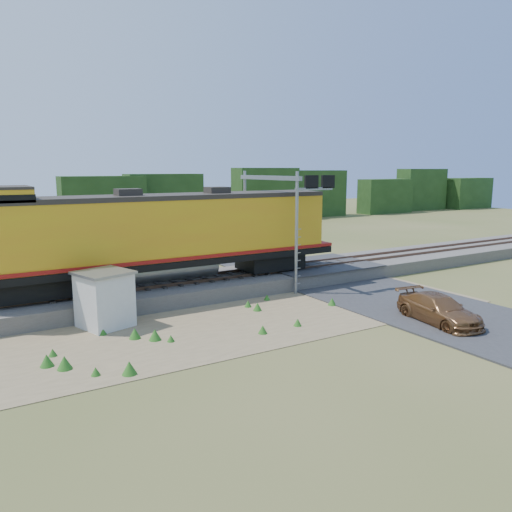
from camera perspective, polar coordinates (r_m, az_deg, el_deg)
ground at (r=23.47m, az=2.50°, el=-7.01°), size 140.00×140.00×0.00m
ballast at (r=28.38m, az=-4.24°, el=-3.20°), size 70.00×5.00×0.80m
rails at (r=28.27m, az=-4.25°, el=-2.25°), size 70.00×1.54×0.16m
dirt_shoulder at (r=22.88m, az=-2.40°, el=-7.42°), size 26.00×8.00×0.03m
road at (r=28.32m, az=13.55°, el=-4.13°), size 7.00×66.00×0.86m
tree_line_north at (r=58.13m, az=-18.86°, el=5.69°), size 130.00×3.00×6.50m
weed_clumps at (r=21.89m, az=-5.37°, el=-8.30°), size 15.00×6.20×0.56m
locomotive at (r=26.52m, az=-10.71°, el=2.51°), size 19.85×3.03×5.12m
shed at (r=22.73m, az=-16.92°, el=-4.72°), size 2.62×2.62×2.48m
signal_gantry at (r=28.98m, az=2.73°, el=6.41°), size 2.66×6.20×6.71m
car at (r=23.86m, az=20.17°, el=-5.76°), size 2.41×4.58×1.27m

